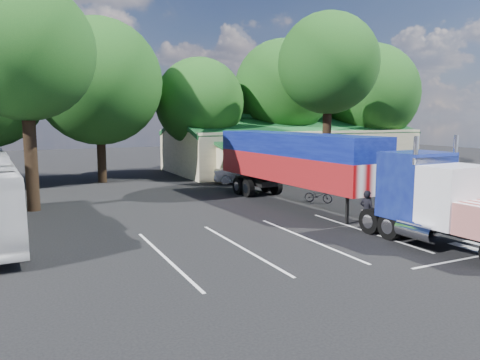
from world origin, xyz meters
name	(u,v)px	position (x,y,z in m)	size (l,w,h in m)	color
ground	(246,214)	(0.00, 0.00, 0.00)	(120.00, 120.00, 0.00)	black
event_hall	(289,148)	(13.74, 17.81, 2.21)	(24.20, 14.12, 5.55)	beige
tree_row_c	(99,82)	(-5.00, 16.20, 8.04)	(10.00, 10.00, 13.05)	black
tree_row_d	(200,102)	(4.00, 17.50, 6.58)	(8.00, 8.00, 10.60)	black
tree_row_e	(283,88)	(13.00, 18.00, 8.09)	(9.60, 9.60, 12.90)	black
tree_row_f	(370,93)	(23.00, 16.80, 7.79)	(10.40, 10.40, 13.00)	black
tree_near_left	(25,51)	(-10.50, 6.00, 8.81)	(7.60, 7.60, 12.65)	black
tree_near_right	(328,64)	(11.50, 8.50, 9.46)	(8.00, 8.00, 13.50)	black
semi_truck	(323,167)	(3.95, -1.57, 2.56)	(4.09, 21.69, 4.52)	black
woman	(367,211)	(3.25, -6.00, 0.96)	(0.70, 0.46, 1.92)	black
bicycle	(318,195)	(5.50, 1.00, 0.47)	(0.62, 1.78, 0.93)	black
silver_sedan	(244,174)	(5.00, 10.50, 0.78)	(1.65, 4.72, 1.56)	#AAADB2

